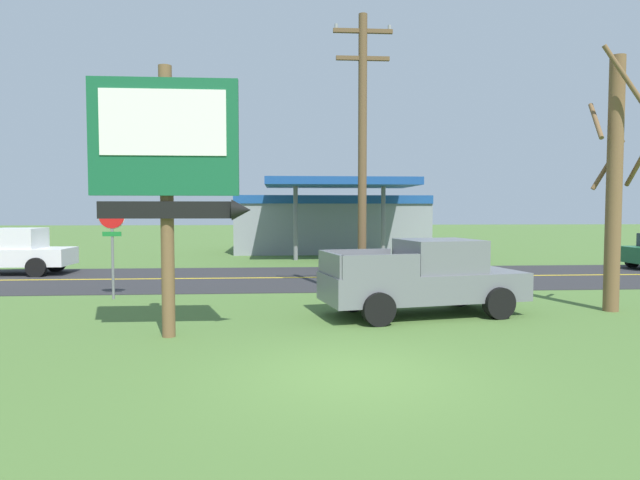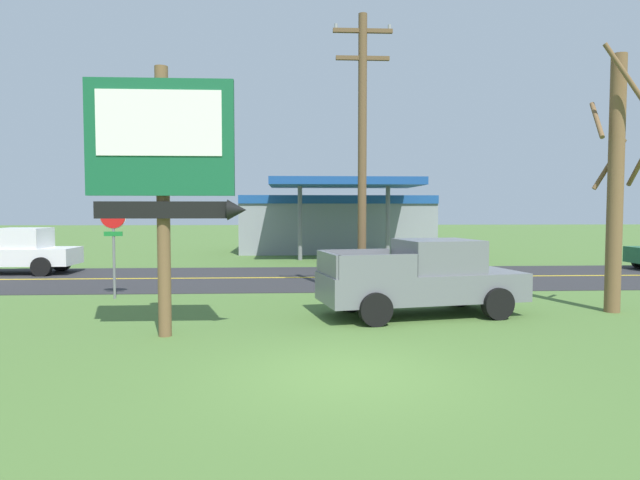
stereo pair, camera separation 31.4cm
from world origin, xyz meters
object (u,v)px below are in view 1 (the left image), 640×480
(pickup_grey_parked_on_lawn, at_px, (425,278))
(stop_sign, at_px, (112,233))
(utility_pole, at_px, (362,149))
(pickup_white_on_road, at_px, (8,252))
(bare_tree, at_px, (614,181))
(gas_station, at_px, (330,222))
(motel_sign, at_px, (168,159))

(pickup_grey_parked_on_lawn, bearing_deg, stop_sign, 160.54)
(utility_pole, distance_m, pickup_grey_parked_on_lawn, 4.59)
(utility_pole, bearing_deg, pickup_white_on_road, 151.93)
(bare_tree, xyz_separation_m, pickup_grey_parked_on_lawn, (-5.15, -0.16, -2.55))
(utility_pole, bearing_deg, gas_station, 87.72)
(bare_tree, bearing_deg, gas_station, 104.89)
(utility_pole, relative_size, pickup_grey_parked_on_lawn, 1.56)
(pickup_grey_parked_on_lawn, distance_m, pickup_white_on_road, 18.14)
(pickup_grey_parked_on_lawn, bearing_deg, utility_pole, 116.67)
(pickup_grey_parked_on_lawn, bearing_deg, gas_station, 91.40)
(pickup_white_on_road, bearing_deg, motel_sign, -53.27)
(stop_sign, distance_m, pickup_grey_parked_on_lawn, 9.46)
(pickup_white_on_road, bearing_deg, gas_station, 38.29)
(bare_tree, xyz_separation_m, gas_station, (-5.68, 21.35, -1.57))
(pickup_white_on_road, bearing_deg, stop_sign, -47.28)
(bare_tree, distance_m, pickup_white_on_road, 22.70)
(motel_sign, bearing_deg, pickup_white_on_road, 126.73)
(bare_tree, distance_m, gas_station, 22.15)
(gas_station, height_order, pickup_grey_parked_on_lawn, gas_station)
(gas_station, bearing_deg, motel_sign, -103.24)
(utility_pole, bearing_deg, stop_sign, 175.65)
(stop_sign, bearing_deg, pickup_white_on_road, 132.72)
(bare_tree, relative_size, gas_station, 0.58)
(gas_station, xyz_separation_m, pickup_grey_parked_on_lawn, (0.53, -21.51, -0.98))
(pickup_white_on_road, bearing_deg, pickup_grey_parked_on_lawn, -33.29)
(utility_pole, distance_m, pickup_white_on_road, 16.14)
(utility_pole, relative_size, pickup_white_on_road, 1.64)
(stop_sign, xyz_separation_m, pickup_white_on_road, (-6.31, 6.83, -1.06))
(gas_station, bearing_deg, pickup_grey_parked_on_lawn, -88.60)
(gas_station, bearing_deg, pickup_white_on_road, -141.71)
(bare_tree, distance_m, pickup_grey_parked_on_lawn, 5.75)
(gas_station, bearing_deg, bare_tree, -75.11)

